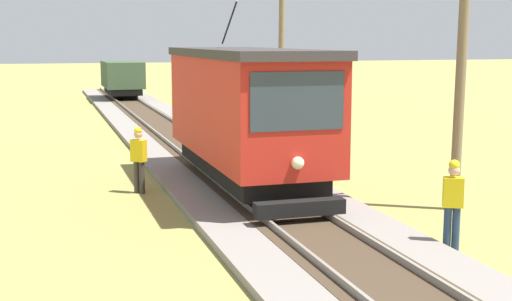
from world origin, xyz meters
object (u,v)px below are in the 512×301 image
Objects in this scene: utility_pole_mid at (281,34)px; track_worker at (453,201)px; red_tram at (245,110)px; second_worker at (139,157)px; freight_car at (122,78)px; utility_pole_near_tram at (463,41)px.

utility_pole_mid is 4.69× the size of track_worker.
red_tram reaches higher than second_worker.
red_tram is 1.02× the size of utility_pole_mid.
utility_pole_near_tram reaches higher than freight_car.
second_worker is (-2.78, -29.06, -0.57)m from freight_car.
second_worker is at bearing -128.46° from utility_pole_mid.
utility_pole_mid is at bearing -78.15° from freight_car.
utility_pole_near_tram is 12.94m from utility_pole_mid.
utility_pole_mid is 4.69× the size of second_worker.
track_worker is at bearing -96.89° from utility_pole_mid.
track_worker is at bearing -69.81° from red_tram.
freight_car is at bearing 101.85° from utility_pole_mid.
utility_pole_mid reaches higher than utility_pole_near_tram.
second_worker is (-2.78, 0.59, -1.21)m from red_tram.
red_tram is at bearing 46.83° from track_worker.
utility_pole_mid is 11.76m from second_worker.
red_tram is 4.79× the size of second_worker.
utility_pole_near_tram is 8.68m from second_worker.
utility_pole_near_tram is 0.94× the size of utility_pole_mid.
freight_car is at bearing 30.35° from track_worker.
second_worker is (-7.02, 4.10, -3.04)m from utility_pole_near_tram.
red_tram is at bearing -114.21° from utility_pole_mid.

